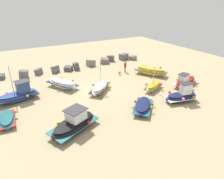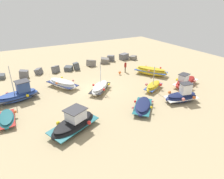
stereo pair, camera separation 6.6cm
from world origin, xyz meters
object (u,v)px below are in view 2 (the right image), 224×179
object	(u,v)px
fishing_boat_1	(100,88)
fishing_boat_3	(74,123)
fishing_boat_0	(7,119)
fishing_boat_9	(151,71)
person_walking	(125,66)
fishing_boat_7	(182,96)
fishing_boat_5	(185,82)
fishing_boat_6	(153,86)
fishing_boat_2	(62,84)
fishing_boat_4	(143,106)
mooring_buoy_0	(120,73)
fishing_boat_8	(18,95)

from	to	relation	value
fishing_boat_1	fishing_boat_3	distance (m)	7.68
fishing_boat_0	fishing_boat_9	size ratio (longest dim) A/B	0.69
person_walking	fishing_boat_9	bearing A→B (deg)	-5.27
fishing_boat_7	person_walking	distance (m)	10.58
fishing_boat_5	fishing_boat_6	distance (m)	4.40
fishing_boat_0	person_walking	bearing A→B (deg)	112.52
fishing_boat_2	fishing_boat_3	world-z (taller)	fishing_boat_3
fishing_boat_1	fishing_boat_3	bearing A→B (deg)	4.04
fishing_boat_1	fishing_boat_5	size ratio (longest dim) A/B	0.84
fishing_boat_2	person_walking	xyz separation A→B (m)	(9.66, 0.87, 0.42)
fishing_boat_5	fishing_boat_7	xyz separation A→B (m)	(-3.58, -2.77, 0.08)
fishing_boat_5	person_walking	distance (m)	8.72
fishing_boat_6	person_walking	xyz separation A→B (m)	(0.43, 6.85, 0.48)
fishing_boat_3	fishing_boat_6	bearing A→B (deg)	-8.70
fishing_boat_3	person_walking	world-z (taller)	fishing_boat_3
fishing_boat_4	fishing_boat_5	world-z (taller)	fishing_boat_5
fishing_boat_2	fishing_boat_7	world-z (taller)	fishing_boat_7
mooring_buoy_0	fishing_boat_2	bearing A→B (deg)	-177.24
fishing_boat_6	fishing_boat_8	xyz separation A→B (m)	(-14.27, 4.99, 0.21)
fishing_boat_1	fishing_boat_4	bearing A→B (deg)	63.26
fishing_boat_9	person_walking	bearing A→B (deg)	-167.73
fishing_boat_1	fishing_boat_7	bearing A→B (deg)	91.07
fishing_boat_7	fishing_boat_6	bearing A→B (deg)	113.53
fishing_boat_3	fishing_boat_0	bearing A→B (deg)	116.50
fishing_boat_0	fishing_boat_7	size ratio (longest dim) A/B	0.86
fishing_boat_7	mooring_buoy_0	size ratio (longest dim) A/B	7.51
fishing_boat_3	fishing_boat_8	distance (m)	8.66
fishing_boat_8	mooring_buoy_0	size ratio (longest dim) A/B	8.90
mooring_buoy_0	fishing_boat_8	bearing A→B (deg)	-174.05
fishing_boat_5	fishing_boat_7	bearing A→B (deg)	23.59
fishing_boat_2	fishing_boat_5	xyz separation A→B (m)	(13.52, -6.94, 0.05)
fishing_boat_5	fishing_boat_7	world-z (taller)	fishing_boat_7
fishing_boat_8	fishing_boat_0	bearing A→B (deg)	-120.05
fishing_boat_1	fishing_boat_0	bearing A→B (deg)	-34.13
fishing_boat_3	fishing_boat_9	xyz separation A→B (m)	(13.88, 7.10, -0.05)
fishing_boat_2	person_walking	distance (m)	9.71
fishing_boat_5	fishing_boat_0	bearing A→B (deg)	-19.67
fishing_boat_8	fishing_boat_9	xyz separation A→B (m)	(17.27, -0.86, -0.07)
mooring_buoy_0	fishing_boat_1	bearing A→B (deg)	-143.41
fishing_boat_9	fishing_boat_0	bearing A→B (deg)	-111.62
fishing_boat_3	mooring_buoy_0	distance (m)	13.77
fishing_boat_3	fishing_boat_5	bearing A→B (deg)	-16.42
fishing_boat_7	fishing_boat_8	bearing A→B (deg)	162.65
fishing_boat_3	fishing_boat_7	size ratio (longest dim) A/B	1.25
fishing_boat_5	fishing_boat_6	bearing A→B (deg)	-26.66
fishing_boat_9	person_walking	size ratio (longest dim) A/B	2.95
fishing_boat_1	fishing_boat_8	bearing A→B (deg)	-58.72
fishing_boat_3	person_walking	distance (m)	14.98
fishing_boat_0	fishing_boat_8	distance (m)	4.24
fishing_boat_3	fishing_boat_9	world-z (taller)	fishing_boat_3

